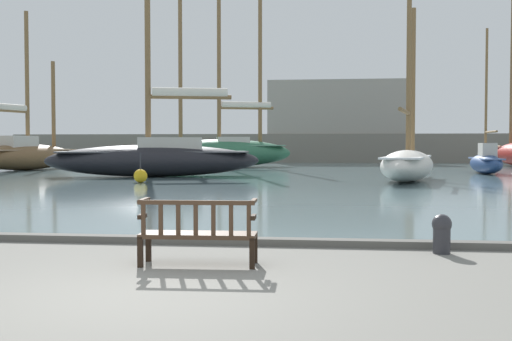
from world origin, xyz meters
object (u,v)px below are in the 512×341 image
(sailboat_centre_channel, at_px, (486,161))
(channel_buoy, at_px, (141,176))
(sailboat_nearest_starboard, at_px, (408,162))
(sailboat_mid_port, at_px, (223,148))
(park_bench, at_px, (198,232))
(sailboat_outer_port, at_px, (155,156))
(mooring_bollard, at_px, (442,232))
(sailboat_outer_starboard, at_px, (25,153))

(sailboat_centre_channel, distance_m, channel_buoy, 19.65)
(sailboat_nearest_starboard, height_order, channel_buoy, sailboat_nearest_starboard)
(sailboat_mid_port, height_order, channel_buoy, sailboat_mid_port)
(sailboat_centre_channel, distance_m, sailboat_mid_port, 18.68)
(park_bench, height_order, sailboat_mid_port, sailboat_mid_port)
(sailboat_centre_channel, bearing_deg, channel_buoy, -147.28)
(sailboat_centre_channel, distance_m, sailboat_nearest_starboard, 9.59)
(sailboat_outer_port, relative_size, mooring_bollard, 22.70)
(park_bench, height_order, sailboat_nearest_starboard, sailboat_nearest_starboard)
(sailboat_centre_channel, bearing_deg, sailboat_outer_port, -162.58)
(sailboat_mid_port, distance_m, sailboat_nearest_starboard, 20.40)
(sailboat_mid_port, bearing_deg, park_bench, -80.76)
(sailboat_nearest_starboard, bearing_deg, sailboat_outer_port, 167.85)
(sailboat_mid_port, xyz_separation_m, mooring_bollard, (9.56, -35.81, -1.14))
(park_bench, xyz_separation_m, sailboat_centre_channel, (10.31, 28.23, 0.29))
(channel_buoy, bearing_deg, mooring_bollard, -59.02)
(sailboat_mid_port, relative_size, sailboat_nearest_starboard, 1.53)
(mooring_bollard, bearing_deg, sailboat_outer_port, 116.26)
(park_bench, xyz_separation_m, mooring_bollard, (3.51, 1.41, -0.14))
(channel_buoy, bearing_deg, sailboat_centre_channel, 32.72)
(sailboat_outer_starboard, xyz_separation_m, channel_buoy, (11.49, -12.66, -0.77))
(park_bench, bearing_deg, sailboat_mid_port, 99.24)
(park_bench, height_order, sailboat_outer_starboard, sailboat_outer_starboard)
(sailboat_nearest_starboard, xyz_separation_m, mooring_bollard, (-1.61, -18.76, -0.57))
(sailboat_mid_port, bearing_deg, sailboat_centre_channel, -28.79)
(sailboat_centre_channel, height_order, channel_buoy, sailboat_centre_channel)
(sailboat_centre_channel, xyz_separation_m, sailboat_mid_port, (-16.36, 8.99, 0.71))
(sailboat_nearest_starboard, relative_size, channel_buoy, 7.76)
(sailboat_centre_channel, relative_size, mooring_bollard, 13.28)
(sailboat_centre_channel, relative_size, channel_buoy, 6.34)
(sailboat_mid_port, relative_size, channel_buoy, 11.84)
(sailboat_outer_starboard, bearing_deg, sailboat_outer_port, -35.03)
(park_bench, xyz_separation_m, sailboat_nearest_starboard, (5.12, 20.17, 0.44))
(sailboat_outer_port, xyz_separation_m, sailboat_centre_channel, (17.35, 5.44, -0.37))
(sailboat_nearest_starboard, bearing_deg, sailboat_centre_channel, 57.25)
(sailboat_outer_starboard, bearing_deg, sailboat_mid_port, 30.82)
(sailboat_mid_port, bearing_deg, sailboat_outer_port, -93.90)
(park_bench, height_order, sailboat_centre_channel, sailboat_centre_channel)
(sailboat_centre_channel, height_order, sailboat_mid_port, sailboat_mid_port)
(park_bench, bearing_deg, sailboat_outer_port, 107.17)
(channel_buoy, bearing_deg, sailboat_mid_port, 89.51)
(sailboat_centre_channel, bearing_deg, sailboat_nearest_starboard, -122.75)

